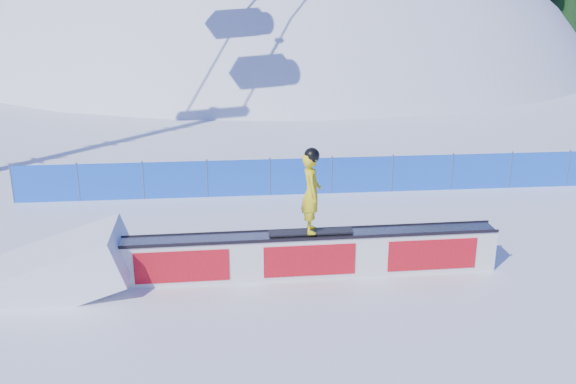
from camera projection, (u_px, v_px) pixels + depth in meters
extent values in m
plane|color=white|center=(397.00, 247.00, 16.74)|extent=(160.00, 160.00, 0.00)
sphere|color=white|center=(276.00, 246.00, 62.10)|extent=(64.00, 64.00, 64.00)
cylinder|color=#352315|center=(524.00, 10.00, 60.11)|extent=(0.50, 0.50, 1.40)
cylinder|color=#352315|center=(528.00, 21.00, 61.17)|extent=(0.50, 0.50, 1.40)
cylinder|color=#352315|center=(559.00, 44.00, 62.35)|extent=(0.50, 0.50, 1.40)
cone|color=black|center=(565.00, 1.00, 61.11)|extent=(2.93, 2.93, 6.66)
cylinder|color=#352315|center=(574.00, 46.00, 60.11)|extent=(0.50, 0.50, 1.40)
cube|color=blue|center=(362.00, 175.00, 20.80)|extent=(22.00, 0.03, 1.20)
cylinder|color=#3C496D|center=(12.00, 183.00, 19.79)|extent=(0.05, 0.05, 1.30)
cylinder|color=#3C496D|center=(78.00, 181.00, 19.97)|extent=(0.05, 0.05, 1.30)
cylinder|color=#3C496D|center=(143.00, 179.00, 20.15)|extent=(0.05, 0.05, 1.30)
cylinder|color=#3C496D|center=(207.00, 178.00, 20.33)|extent=(0.05, 0.05, 1.30)
cylinder|color=#3C496D|center=(270.00, 176.00, 20.52)|extent=(0.05, 0.05, 1.30)
cylinder|color=#3C496D|center=(332.00, 174.00, 20.70)|extent=(0.05, 0.05, 1.30)
cylinder|color=#3C496D|center=(392.00, 172.00, 20.88)|extent=(0.05, 0.05, 1.30)
cylinder|color=#3C496D|center=(452.00, 171.00, 21.06)|extent=(0.05, 0.05, 1.30)
cylinder|color=#3C496D|center=(511.00, 169.00, 21.24)|extent=(0.05, 0.05, 1.30)
cylinder|color=#3C496D|center=(568.00, 167.00, 21.42)|extent=(0.05, 0.05, 1.30)
cube|color=silver|center=(308.00, 255.00, 14.99)|extent=(8.95, 0.72, 1.01)
cube|color=gray|center=(308.00, 235.00, 14.82)|extent=(8.87, 0.74, 0.04)
cube|color=black|center=(310.00, 239.00, 14.54)|extent=(8.94, 0.19, 0.07)
cube|color=black|center=(306.00, 229.00, 15.10)|extent=(8.94, 0.19, 0.07)
cube|color=red|center=(310.00, 261.00, 14.71)|extent=(8.50, 0.17, 0.75)
cube|color=red|center=(306.00, 250.00, 15.26)|extent=(8.50, 0.17, 0.75)
cube|color=black|center=(311.00, 232.00, 14.81)|extent=(1.95, 0.38, 0.04)
imported|color=yellow|center=(311.00, 193.00, 14.50)|extent=(0.48, 0.70, 1.88)
sphere|color=black|center=(312.00, 155.00, 14.23)|extent=(0.35, 0.35, 0.35)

